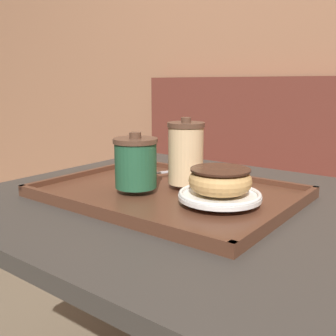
{
  "coord_description": "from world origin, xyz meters",
  "views": [
    {
      "loc": [
        0.47,
        -0.67,
        0.97
      ],
      "look_at": [
        -0.03,
        -0.02,
        0.79
      ],
      "focal_mm": 42.0,
      "sensor_mm": 36.0,
      "label": 1
    }
  ],
  "objects_px": {
    "coffee_cup_rear": "(186,153)",
    "spoon": "(190,168)",
    "coffee_cup_front": "(136,162)",
    "donut_chocolate_glazed": "(220,180)"
  },
  "relations": [
    {
      "from": "coffee_cup_front",
      "to": "spoon",
      "type": "height_order",
      "value": "coffee_cup_front"
    },
    {
      "from": "coffee_cup_rear",
      "to": "donut_chocolate_glazed",
      "type": "xyz_separation_m",
      "value": [
        0.12,
        -0.06,
        -0.03
      ]
    },
    {
      "from": "coffee_cup_rear",
      "to": "spoon",
      "type": "xyz_separation_m",
      "value": [
        -0.07,
        0.12,
        -0.06
      ]
    },
    {
      "from": "coffee_cup_rear",
      "to": "spoon",
      "type": "height_order",
      "value": "coffee_cup_rear"
    },
    {
      "from": "coffee_cup_rear",
      "to": "donut_chocolate_glazed",
      "type": "height_order",
      "value": "coffee_cup_rear"
    },
    {
      "from": "donut_chocolate_glazed",
      "to": "spoon",
      "type": "bearing_deg",
      "value": 136.71
    },
    {
      "from": "donut_chocolate_glazed",
      "to": "spoon",
      "type": "relative_size",
      "value": 0.96
    },
    {
      "from": "coffee_cup_rear",
      "to": "donut_chocolate_glazed",
      "type": "relative_size",
      "value": 1.2
    },
    {
      "from": "coffee_cup_front",
      "to": "donut_chocolate_glazed",
      "type": "xyz_separation_m",
      "value": [
        0.19,
        0.03,
        -0.02
      ]
    },
    {
      "from": "coffee_cup_rear",
      "to": "coffee_cup_front",
      "type": "bearing_deg",
      "value": -124.88
    }
  ]
}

